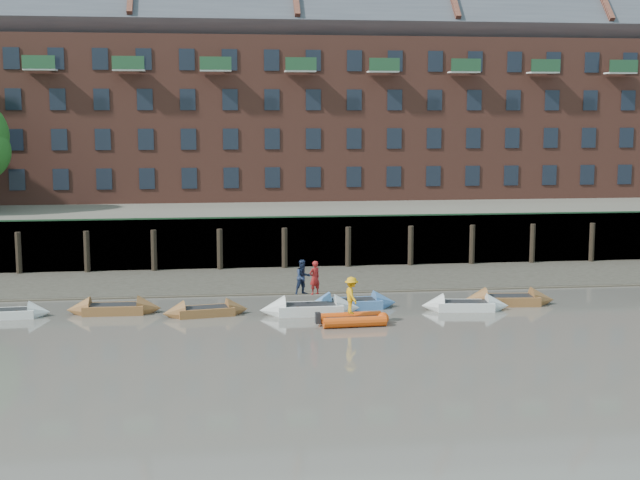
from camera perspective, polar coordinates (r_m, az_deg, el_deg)
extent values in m
plane|color=#5F5952|center=(34.75, 4.12, -7.98)|extent=(220.00, 220.00, 0.00)
cube|color=#3D382F|center=(52.06, 0.27, -2.55)|extent=(110.00, 8.00, 0.50)
cube|color=#4C4336|center=(48.75, 0.79, -3.28)|extent=(110.00, 1.60, 0.10)
cube|color=#2D2A26|center=(56.11, -0.30, -0.12)|extent=(110.00, 0.80, 3.20)
cylinder|color=black|center=(56.30, -18.73, -0.83)|extent=(0.36, 0.36, 2.60)
cylinder|color=black|center=(55.62, -14.70, -0.77)|extent=(0.36, 0.36, 2.60)
cylinder|color=black|center=(55.23, -10.58, -0.70)|extent=(0.36, 0.36, 2.60)
cylinder|color=black|center=(55.13, -6.43, -0.63)|extent=(0.36, 0.36, 2.60)
cylinder|color=black|center=(55.31, -2.28, -0.56)|extent=(0.36, 0.36, 2.60)
cylinder|color=black|center=(55.78, 1.82, -0.48)|extent=(0.36, 0.36, 2.60)
cylinder|color=black|center=(56.54, 5.83, -0.40)|extent=(0.36, 0.36, 2.60)
cylinder|color=black|center=(57.56, 9.71, -0.33)|extent=(0.36, 0.36, 2.60)
cylinder|color=black|center=(58.83, 13.44, -0.25)|extent=(0.36, 0.36, 2.60)
cylinder|color=black|center=(60.35, 17.00, -0.18)|extent=(0.36, 0.36, 2.60)
cube|color=#264C2D|center=(55.60, -0.27, 1.52)|extent=(110.00, 0.06, 0.10)
cube|color=#5E594D|center=(69.52, -1.63, 1.47)|extent=(110.00, 28.00, 3.20)
cube|color=brown|center=(70.05, -1.73, 7.75)|extent=(80.00, 10.00, 12.00)
cube|color=#42444C|center=(70.38, -1.76, 13.62)|extent=(80.60, 15.56, 15.56)
cube|color=black|center=(66.26, -18.81, 3.67)|extent=(1.10, 0.12, 1.50)
cube|color=black|center=(65.72, -16.25, 3.75)|extent=(1.10, 0.12, 1.50)
cube|color=black|center=(65.31, -13.64, 3.82)|extent=(1.10, 0.12, 1.50)
cube|color=black|center=(65.04, -11.01, 3.88)|extent=(1.10, 0.12, 1.50)
cube|color=black|center=(64.90, -8.36, 3.93)|extent=(1.10, 0.12, 1.50)
cube|color=black|center=(64.91, -5.71, 3.98)|extent=(1.10, 0.12, 1.50)
cube|color=black|center=(65.05, -3.06, 4.02)|extent=(1.10, 0.12, 1.50)
cube|color=black|center=(65.33, -0.43, 4.04)|extent=(1.10, 0.12, 1.50)
cube|color=black|center=(65.74, 2.18, 4.06)|extent=(1.10, 0.12, 1.50)
cube|color=black|center=(66.29, 4.74, 4.08)|extent=(1.10, 0.12, 1.50)
cube|color=black|center=(66.97, 7.26, 4.08)|extent=(1.10, 0.12, 1.50)
cube|color=black|center=(67.77, 9.73, 4.07)|extent=(1.10, 0.12, 1.50)
cube|color=black|center=(68.70, 12.13, 4.06)|extent=(1.10, 0.12, 1.50)
cube|color=black|center=(69.74, 14.46, 4.04)|extent=(1.10, 0.12, 1.50)
cube|color=black|center=(70.90, 16.73, 4.02)|extent=(1.10, 0.12, 1.50)
cube|color=black|center=(72.16, 18.91, 3.99)|extent=(1.10, 0.12, 1.50)
cube|color=black|center=(66.13, -18.92, 6.09)|extent=(1.10, 0.12, 1.50)
cube|color=black|center=(65.58, -16.34, 6.19)|extent=(1.10, 0.12, 1.50)
cube|color=black|center=(65.17, -13.73, 6.27)|extent=(1.10, 0.12, 1.50)
cube|color=black|center=(64.90, -11.08, 6.34)|extent=(1.10, 0.12, 1.50)
cube|color=black|center=(64.76, -8.41, 6.40)|extent=(1.10, 0.12, 1.50)
cube|color=black|center=(64.77, -5.74, 6.45)|extent=(1.10, 0.12, 1.50)
cube|color=black|center=(64.91, -3.08, 6.48)|extent=(1.10, 0.12, 1.50)
cube|color=black|center=(65.19, -0.43, 6.50)|extent=(1.10, 0.12, 1.50)
cube|color=black|center=(65.60, 2.19, 6.50)|extent=(1.10, 0.12, 1.50)
cube|color=black|center=(66.15, 4.77, 6.50)|extent=(1.10, 0.12, 1.50)
cube|color=black|center=(66.83, 7.31, 6.47)|extent=(1.10, 0.12, 1.50)
cube|color=black|center=(67.64, 9.78, 6.44)|extent=(1.10, 0.12, 1.50)
cube|color=black|center=(68.57, 12.20, 6.40)|extent=(1.10, 0.12, 1.50)
cube|color=black|center=(69.61, 14.54, 6.34)|extent=(1.10, 0.12, 1.50)
cube|color=black|center=(70.77, 16.82, 6.28)|extent=(1.10, 0.12, 1.50)
cube|color=black|center=(72.03, 19.01, 6.21)|extent=(1.10, 0.12, 1.50)
cube|color=black|center=(66.11, -19.04, 8.51)|extent=(1.10, 0.12, 1.50)
cube|color=black|center=(65.57, -16.44, 8.63)|extent=(1.10, 0.12, 1.50)
cube|color=black|center=(65.16, -13.81, 8.73)|extent=(1.10, 0.12, 1.50)
cube|color=black|center=(64.88, -11.15, 8.81)|extent=(1.10, 0.12, 1.50)
cube|color=black|center=(64.75, -8.47, 8.88)|extent=(1.10, 0.12, 1.50)
cube|color=black|center=(64.75, -5.78, 8.93)|extent=(1.10, 0.12, 1.50)
cube|color=black|center=(64.89, -3.10, 8.95)|extent=(1.10, 0.12, 1.50)
cube|color=black|center=(65.17, -0.43, 8.96)|extent=(1.10, 0.12, 1.50)
cube|color=black|center=(65.59, 2.20, 8.95)|extent=(1.10, 0.12, 1.50)
cube|color=black|center=(66.14, 4.80, 8.92)|extent=(1.10, 0.12, 1.50)
cube|color=black|center=(66.82, 7.35, 8.87)|extent=(1.10, 0.12, 1.50)
cube|color=black|center=(67.62, 9.84, 8.81)|extent=(1.10, 0.12, 1.50)
cube|color=black|center=(68.55, 12.27, 8.74)|extent=(1.10, 0.12, 1.50)
cube|color=black|center=(69.60, 14.63, 8.65)|extent=(1.10, 0.12, 1.50)
cube|color=black|center=(70.75, 16.91, 8.55)|extent=(1.10, 0.12, 1.50)
cube|color=black|center=(72.02, 19.12, 8.44)|extent=(1.10, 0.12, 1.50)
cube|color=black|center=(66.21, -19.15, 10.93)|extent=(1.10, 0.12, 1.50)
cube|color=black|center=(65.67, -16.54, 11.07)|extent=(1.10, 0.12, 1.50)
cube|color=black|center=(65.26, -13.89, 11.19)|extent=(1.10, 0.12, 1.50)
cube|color=black|center=(64.99, -11.22, 11.28)|extent=(1.10, 0.12, 1.50)
cube|color=black|center=(64.85, -8.52, 11.35)|extent=(1.10, 0.12, 1.50)
cube|color=black|center=(64.85, -5.81, 11.40)|extent=(1.10, 0.12, 1.50)
cube|color=black|center=(64.99, -3.12, 11.42)|extent=(1.10, 0.12, 1.50)
cube|color=black|center=(65.27, -0.44, 11.42)|extent=(1.10, 0.12, 1.50)
cube|color=black|center=(65.69, 2.22, 11.39)|extent=(1.10, 0.12, 1.50)
cube|color=black|center=(66.24, 4.83, 11.34)|extent=(1.10, 0.12, 1.50)
cube|color=black|center=(66.92, 7.39, 11.27)|extent=(1.10, 0.12, 1.50)
cube|color=black|center=(67.72, 9.90, 11.18)|extent=(1.10, 0.12, 1.50)
cube|color=black|center=(68.65, 12.34, 11.07)|extent=(1.10, 0.12, 1.50)
cube|color=black|center=(69.69, 14.71, 10.95)|extent=(1.10, 0.12, 1.50)
cube|color=black|center=(70.85, 17.01, 10.81)|extent=(1.10, 0.12, 1.50)
cube|color=black|center=(72.11, 19.22, 10.66)|extent=(1.10, 0.12, 1.50)
cube|color=silver|center=(44.93, -19.40, -4.46)|extent=(2.63, 1.31, 0.40)
cone|color=silver|center=(44.73, -17.51, -4.43)|extent=(1.07, 1.22, 1.15)
cube|color=black|center=(44.90, -19.41, -4.24)|extent=(2.18, 1.00, 0.06)
cube|color=brown|center=(44.39, -13.04, -4.32)|extent=(2.92, 1.36, 0.45)
cone|color=brown|center=(44.21, -10.86, -4.31)|extent=(1.15, 1.33, 1.31)
cone|color=brown|center=(44.63, -15.21, -4.33)|extent=(1.15, 1.33, 1.31)
cube|color=black|center=(44.35, -13.05, -4.06)|extent=(2.43, 1.03, 0.06)
cube|color=brown|center=(43.20, -7.32, -4.55)|extent=(2.82, 1.63, 0.42)
cone|color=brown|center=(43.47, -5.30, -4.44)|extent=(1.22, 1.36, 1.20)
cone|color=brown|center=(42.98, -9.37, -4.65)|extent=(1.22, 1.36, 1.20)
cube|color=black|center=(43.16, -7.33, -4.30)|extent=(2.33, 1.26, 0.06)
cube|color=silver|center=(43.16, -0.65, -4.44)|extent=(3.15, 1.45, 0.49)
cone|color=silver|center=(43.42, 1.75, -4.37)|extent=(1.23, 1.43, 1.41)
cone|color=silver|center=(42.98, -3.08, -4.51)|extent=(1.23, 1.43, 1.41)
cube|color=black|center=(43.11, -0.65, -4.15)|extent=(2.62, 1.09, 0.06)
cube|color=#4773AE|center=(44.45, 2.06, -4.10)|extent=(2.95, 1.44, 0.45)
cone|color=#4773AE|center=(44.82, 4.17, -4.02)|extent=(1.19, 1.36, 1.30)
cone|color=#4773AE|center=(44.14, -0.09, -4.18)|extent=(1.19, 1.36, 1.30)
cube|color=black|center=(44.40, 2.06, -3.84)|extent=(2.45, 1.09, 0.06)
cube|color=silver|center=(44.62, 9.26, -4.17)|extent=(2.89, 1.57, 0.43)
cone|color=silver|center=(44.91, 11.30, -4.14)|extent=(1.22, 1.37, 1.25)
cone|color=silver|center=(44.38, 7.20, -4.19)|extent=(1.22, 1.37, 1.25)
cube|color=black|center=(44.58, 9.27, -3.92)|extent=(2.40, 1.21, 0.06)
cube|color=brown|center=(46.24, 11.97, -3.79)|extent=(3.10, 1.59, 0.47)
cone|color=brown|center=(46.71, 14.05, -3.73)|extent=(1.27, 1.44, 1.35)
cone|color=brown|center=(45.84, 9.84, -3.83)|extent=(1.27, 1.44, 1.35)
cube|color=black|center=(46.20, 11.98, -3.52)|extent=(2.57, 1.21, 0.06)
cylinder|color=#D9450C|center=(41.54, 1.94, -4.95)|extent=(2.93, 0.65, 0.48)
cylinder|color=#D9450C|center=(40.57, 2.24, -5.27)|extent=(2.93, 0.65, 0.48)
sphere|color=#D9450C|center=(41.39, 4.06, -5.01)|extent=(0.55, 0.55, 0.55)
cube|color=black|center=(41.06, 2.09, -5.11)|extent=(2.46, 0.97, 0.17)
imported|color=maroon|center=(42.92, -0.35, -2.43)|extent=(0.72, 0.65, 1.64)
imported|color=#19233F|center=(42.94, -1.09, -2.39)|extent=(1.00, 0.90, 1.70)
imported|color=orange|center=(40.86, 2.03, -3.55)|extent=(0.77, 1.17, 1.70)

